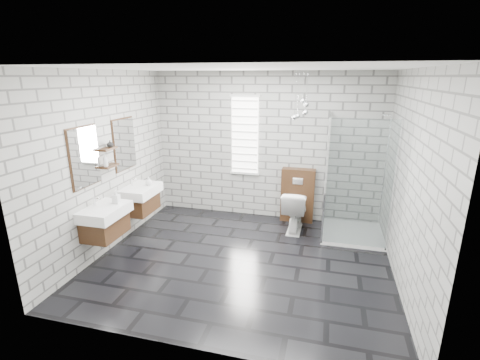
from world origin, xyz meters
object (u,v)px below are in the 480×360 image
at_px(vanity_left, 103,213).
at_px(toilet, 295,210).
at_px(cistern_panel, 298,195).
at_px(vanity_right, 139,192).
at_px(shower_enclosure, 348,209).

height_order(vanity_left, toilet, vanity_left).
xyz_separation_m(cistern_panel, toilet, (0.00, -0.44, -0.13)).
relative_size(vanity_right, shower_enclosure, 0.77).
xyz_separation_m(vanity_right, shower_enclosure, (3.41, 0.71, -0.25)).
height_order(vanity_left, shower_enclosure, shower_enclosure).
distance_m(vanity_right, toilet, 2.68).
xyz_separation_m(vanity_left, cistern_panel, (2.53, 2.20, -0.26)).
xyz_separation_m(vanity_left, shower_enclosure, (3.41, 1.68, -0.25)).
bearing_deg(toilet, cistern_panel, -88.89).
bearing_deg(vanity_right, shower_enclosure, 11.76).
bearing_deg(shower_enclosure, vanity_left, -153.75).
relative_size(vanity_left, vanity_right, 1.00).
relative_size(vanity_right, toilet, 2.14).
distance_m(vanity_right, cistern_panel, 2.83).
xyz_separation_m(cistern_panel, shower_enclosure, (0.88, -0.52, 0.00)).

